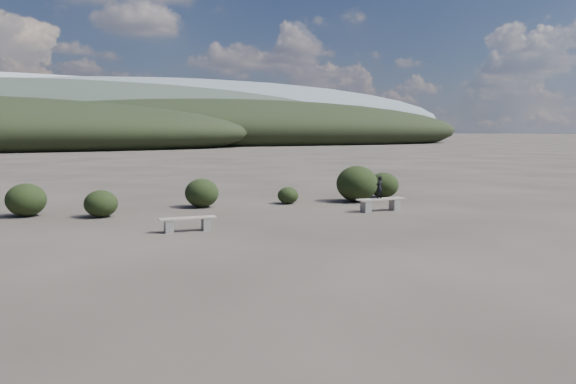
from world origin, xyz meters
name	(u,v)px	position (x,y,z in m)	size (l,w,h in m)	color
ground	(360,248)	(0.00, 0.00, 0.00)	(1200.00, 1200.00, 0.00)	#312C26
bench_left	(188,223)	(-3.36, 4.14, 0.25)	(1.68, 0.40, 0.42)	slate
bench_right	(380,203)	(4.19, 5.39, 0.29)	(1.90, 0.41, 0.47)	slate
seated_person	(379,187)	(4.13, 5.38, 0.89)	(0.30, 0.20, 0.82)	black
shrub_a	(101,204)	(-5.38, 8.12, 0.46)	(1.14, 1.14, 0.93)	black
shrub_b	(202,193)	(-1.53, 9.15, 0.56)	(1.30, 1.30, 1.11)	black
shrub_c	(288,195)	(1.95, 8.73, 0.34)	(0.85, 0.85, 0.68)	black
shrub_d	(357,184)	(4.88, 8.20, 0.75)	(1.72, 1.72, 1.51)	black
shrub_e	(384,185)	(6.70, 8.93, 0.56)	(1.34, 1.34, 1.12)	black
shrub_f	(26,200)	(-7.72, 9.37, 0.57)	(1.35, 1.35, 1.14)	black
mountain_ridges	(33,117)	(-7.48, 339.06, 10.84)	(500.00, 400.00, 56.00)	black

